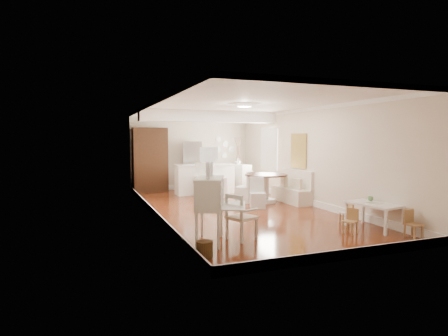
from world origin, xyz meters
TOP-DOWN VIEW (x-y plane):
  - room at (0.04, 0.32)m, footprint 9.00×9.04m
  - secretary_bureau at (-1.70, -2.79)m, footprint 1.26×1.27m
  - gustavian_armchair at (-1.06, -2.78)m, footprint 0.66×0.66m
  - wicker_basket at (-2.05, -3.58)m, footprint 0.32×0.32m
  - kids_table at (1.90, -3.00)m, footprint 0.83×1.19m
  - kids_chair_a at (1.16, -3.17)m, footprint 0.33×0.33m
  - kids_chair_b at (1.64, -2.44)m, footprint 0.33×0.33m
  - kids_chair_c at (2.06, -3.89)m, footprint 0.29×0.29m
  - banquette at (1.99, 0.50)m, footprint 0.52×1.60m
  - dining_table at (1.26, 0.73)m, footprint 1.66×1.66m
  - slip_chair_near at (0.64, 0.02)m, footprint 0.52×0.53m
  - slip_chair_far at (0.68, 1.01)m, footprint 0.64×0.64m
  - breakfast_counter at (0.10, 3.10)m, footprint 2.05×0.65m
  - bar_stool_left at (-0.19, 2.58)m, footprint 0.58×0.58m
  - bar_stool_right at (0.29, 2.22)m, footprint 0.45×0.45m
  - pantry_cabinet at (-1.60, 4.18)m, footprint 1.20×0.60m
  - fridge at (0.30, 4.15)m, footprint 0.75×0.65m
  - sideboard at (1.47, 3.37)m, footprint 0.73×1.11m
  - pencil_cup at (2.05, -2.74)m, footprint 0.13×0.13m
  - branch_vase at (1.46, 3.38)m, footprint 0.23×0.23m

SIDE VIEW (x-z plane):
  - wicker_basket at x=-2.05m, z-range 0.00..0.27m
  - kids_chair_a at x=1.16m, z-range 0.00..0.52m
  - kids_chair_b at x=1.64m, z-range 0.00..0.53m
  - kids_table at x=1.90m, z-range 0.00..0.55m
  - kids_chair_c at x=2.06m, z-range 0.00..0.56m
  - slip_chair_near at x=0.64m, z-range 0.00..0.85m
  - dining_table at x=1.26m, z-range 0.00..0.86m
  - gustavian_armchair at x=-1.06m, z-range 0.00..0.88m
  - slip_chair_far at x=0.68m, z-range 0.00..0.93m
  - sideboard at x=1.47m, z-range 0.00..0.98m
  - banquette at x=1.99m, z-range 0.00..0.98m
  - breakfast_counter at x=0.10m, z-range 0.00..1.03m
  - bar_stool_right at x=0.29m, z-range 0.00..1.04m
  - bar_stool_left at x=-0.19m, z-range 0.00..1.11m
  - pencil_cup at x=2.05m, z-range 0.55..0.64m
  - secretary_bureau at x=-1.70m, z-range 0.00..1.21m
  - fridge at x=0.30m, z-range 0.00..1.80m
  - branch_vase at x=1.46m, z-range 0.98..1.20m
  - pantry_cabinet at x=-1.60m, z-range 0.00..2.30m
  - room at x=0.04m, z-range 0.57..3.39m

